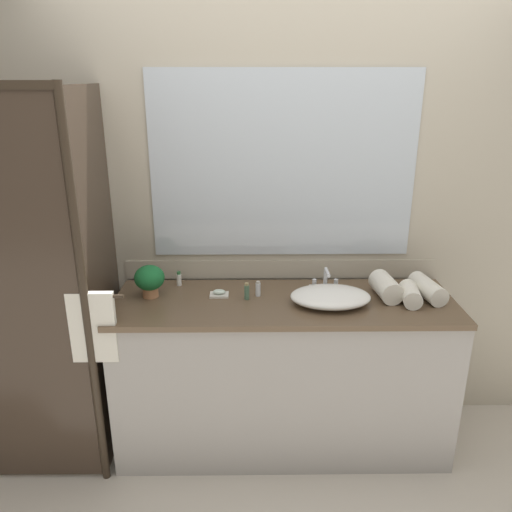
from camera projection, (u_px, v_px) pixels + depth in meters
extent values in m
plane|color=beige|center=(282.00, 440.00, 2.94)|extent=(8.00, 8.00, 0.00)
cube|color=#B2A893|center=(282.00, 210.00, 2.83)|extent=(4.40, 0.05, 2.60)
cube|color=#B2A893|center=(281.00, 269.00, 2.92)|extent=(1.80, 0.01, 0.11)
cube|color=silver|center=(283.00, 166.00, 2.72)|extent=(1.44, 0.01, 1.01)
cube|color=#9E9993|center=(283.00, 376.00, 2.81)|extent=(1.80, 0.56, 0.87)
cube|color=brown|center=(284.00, 303.00, 2.65)|extent=(1.80, 0.58, 0.03)
cylinder|color=#2D2319|center=(85.00, 306.00, 2.34)|extent=(0.04, 0.04, 2.00)
cube|color=#382B21|center=(102.00, 283.00, 2.61)|extent=(0.01, 0.57, 1.96)
cylinder|color=#2D2319|center=(89.00, 296.00, 2.34)|extent=(0.32, 0.02, 0.02)
cube|color=silver|center=(93.00, 327.00, 2.39)|extent=(0.22, 0.04, 0.36)
ellipsoid|color=white|center=(330.00, 297.00, 2.59)|extent=(0.42, 0.29, 0.08)
cube|color=silver|center=(325.00, 287.00, 2.78)|extent=(0.17, 0.04, 0.02)
cylinder|color=silver|center=(325.00, 277.00, 2.76)|extent=(0.02, 0.02, 0.10)
cylinder|color=silver|center=(327.00, 272.00, 2.70)|extent=(0.02, 0.11, 0.02)
cylinder|color=silver|center=(314.00, 283.00, 2.77)|extent=(0.02, 0.02, 0.04)
cylinder|color=silver|center=(336.00, 283.00, 2.77)|extent=(0.02, 0.02, 0.04)
cylinder|color=#B77A51|center=(151.00, 292.00, 2.68)|extent=(0.08, 0.08, 0.05)
ellipsoid|color=#19612E|center=(149.00, 278.00, 2.65)|extent=(0.16, 0.16, 0.13)
cube|color=silver|center=(219.00, 295.00, 2.70)|extent=(0.10, 0.07, 0.01)
ellipsoid|color=silver|center=(219.00, 292.00, 2.69)|extent=(0.07, 0.04, 0.02)
cylinder|color=white|center=(179.00, 280.00, 2.82)|extent=(0.03, 0.03, 0.07)
cylinder|color=#2D6638|center=(179.00, 273.00, 2.81)|extent=(0.02, 0.02, 0.02)
cylinder|color=silver|center=(258.00, 289.00, 2.69)|extent=(0.03, 0.03, 0.07)
cylinder|color=#B7B2A8|center=(258.00, 282.00, 2.67)|extent=(0.02, 0.02, 0.01)
cylinder|color=#4C7056|center=(247.00, 292.00, 2.65)|extent=(0.03, 0.03, 0.08)
cylinder|color=#9E895B|center=(247.00, 284.00, 2.63)|extent=(0.02, 0.02, 0.01)
cylinder|color=silver|center=(427.00, 289.00, 2.66)|extent=(0.15, 0.27, 0.10)
cylinder|color=silver|center=(410.00, 294.00, 2.60)|extent=(0.12, 0.20, 0.10)
cylinder|color=silver|center=(386.00, 287.00, 2.66)|extent=(0.14, 0.23, 0.12)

